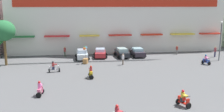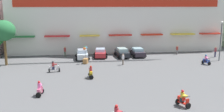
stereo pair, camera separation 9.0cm
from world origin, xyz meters
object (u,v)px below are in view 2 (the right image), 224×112
(parked_car_0, at_px, (82,54))
(pedestrian_1, at_px, (65,51))
(parked_car_1, at_px, (100,53))
(streetlamp_near, at_px, (221,38))
(pedestrian_3, at_px, (123,59))
(balloon_vendor_cart, at_px, (85,58))
(scooter_rider_3, at_px, (40,90))
(scooter_rider_6, at_px, (183,100))
(scooter_rider_9, at_px, (91,73))
(scooter_rider_7, at_px, (206,60))
(scooter_rider_2, at_px, (54,68))
(pedestrian_0, at_px, (177,49))
(plaza_tree_2, at_px, (4,31))
(pedestrian_2, at_px, (215,51))
(parked_car_2, at_px, (122,52))
(parked_car_3, at_px, (138,52))

(parked_car_0, relative_size, pedestrian_1, 2.60)
(parked_car_1, distance_m, streetlamp_near, 19.02)
(pedestrian_3, bearing_deg, parked_car_1, 115.20)
(balloon_vendor_cart, bearing_deg, scooter_rider_3, -110.47)
(scooter_rider_6, distance_m, streetlamp_near, 21.45)
(parked_car_0, xyz_separation_m, scooter_rider_9, (0.71, -11.05, -0.14))
(scooter_rider_7, bearing_deg, scooter_rider_2, -176.61)
(scooter_rider_6, height_order, pedestrian_3, pedestrian_3)
(scooter_rider_7, bearing_deg, scooter_rider_6, -123.87)
(scooter_rider_6, distance_m, pedestrian_0, 23.88)
(plaza_tree_2, bearing_deg, pedestrian_1, 32.67)
(scooter_rider_9, relative_size, streetlamp_near, 0.25)
(scooter_rider_9, height_order, balloon_vendor_cart, balloon_vendor_cart)
(plaza_tree_2, height_order, pedestrian_2, plaza_tree_2)
(parked_car_0, relative_size, scooter_rider_3, 2.89)
(scooter_rider_9, height_order, streetlamp_near, streetlamp_near)
(parked_car_0, bearing_deg, scooter_rider_6, -68.96)
(plaza_tree_2, xyz_separation_m, scooter_rider_7, (28.76, -3.60, -4.36))
(parked_car_2, xyz_separation_m, scooter_rider_7, (11.18, -7.03, -0.16))
(scooter_rider_9, bearing_deg, streetlamp_near, 18.65)
(parked_car_3, xyz_separation_m, scooter_rider_6, (-1.22, -21.67, -0.11))
(plaza_tree_2, distance_m, scooter_rider_6, 26.62)
(pedestrian_2, bearing_deg, pedestrian_3, -168.05)
(scooter_rider_6, distance_m, pedestrian_3, 16.13)
(parked_car_1, height_order, pedestrian_2, pedestrian_2)
(scooter_rider_7, relative_size, pedestrian_0, 0.92)
(pedestrian_0, distance_m, pedestrian_1, 19.33)
(pedestrian_0, xyz_separation_m, pedestrian_1, (-19.30, 1.02, 0.04))
(parked_car_1, height_order, parked_car_2, parked_car_2)
(parked_car_2, distance_m, parked_car_3, 2.66)
(parked_car_0, bearing_deg, balloon_vendor_cart, -83.50)
(parked_car_3, relative_size, streetlamp_near, 0.69)
(parked_car_2, height_order, scooter_rider_3, scooter_rider_3)
(parked_car_1, height_order, scooter_rider_7, parked_car_1)
(balloon_vendor_cart, bearing_deg, pedestrian_0, 16.43)
(parked_car_3, distance_m, pedestrian_0, 7.25)
(scooter_rider_2, bearing_deg, pedestrian_0, 24.08)
(pedestrian_2, height_order, balloon_vendor_cart, balloon_vendor_cart)
(scooter_rider_2, relative_size, pedestrian_1, 0.90)
(parked_car_0, height_order, pedestrian_0, pedestrian_0)
(pedestrian_2, distance_m, pedestrian_3, 16.58)
(scooter_rider_6, relative_size, pedestrian_0, 0.93)
(pedestrian_2, height_order, pedestrian_3, pedestrian_2)
(pedestrian_3, bearing_deg, parked_car_0, 139.21)
(parked_car_1, bearing_deg, parked_car_0, -164.06)
(scooter_rider_7, bearing_deg, scooter_rider_3, -155.73)
(parked_car_2, bearing_deg, scooter_rider_9, -116.74)
(scooter_rider_9, bearing_deg, pedestrian_0, 38.36)
(parked_car_2, xyz_separation_m, streetlamp_near, (14.51, -4.82, 2.84))
(scooter_rider_7, bearing_deg, parked_car_0, 160.28)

